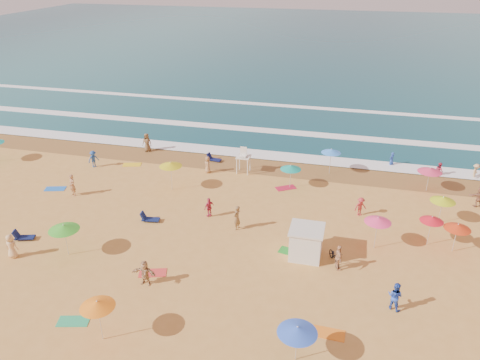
# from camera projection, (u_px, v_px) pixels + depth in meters

# --- Properties ---
(ground) EXTENTS (220.00, 220.00, 0.00)m
(ground) POSITION_uv_depth(u_px,v_px,m) (255.00, 239.00, 32.71)
(ground) COLOR gold
(ground) RESTS_ON ground
(ocean) EXTENTS (220.00, 140.00, 0.18)m
(ocean) POSITION_uv_depth(u_px,v_px,m) (334.00, 43.00, 106.10)
(ocean) COLOR #0C4756
(ocean) RESTS_ON ground
(wet_sand) EXTENTS (220.00, 220.00, 0.00)m
(wet_sand) POSITION_uv_depth(u_px,v_px,m) (283.00, 168.00, 43.63)
(wet_sand) COLOR olive
(wet_sand) RESTS_ON ground
(surf_foam) EXTENTS (200.00, 18.70, 0.05)m
(surf_foam) POSITION_uv_depth(u_px,v_px,m) (296.00, 135.00, 51.29)
(surf_foam) COLOR white
(surf_foam) RESTS_ON ground
(cabana) EXTENTS (2.00, 2.00, 2.00)m
(cabana) POSITION_uv_depth(u_px,v_px,m) (306.00, 243.00, 30.47)
(cabana) COLOR silver
(cabana) RESTS_ON ground
(cabana_roof) EXTENTS (2.20, 2.20, 0.12)m
(cabana_roof) POSITION_uv_depth(u_px,v_px,m) (307.00, 229.00, 30.01)
(cabana_roof) COLOR silver
(cabana_roof) RESTS_ON cabana
(bicycle) EXTENTS (1.27, 1.85, 0.92)m
(bicycle) POSITION_uv_depth(u_px,v_px,m) (335.00, 257.00, 30.03)
(bicycle) COLOR black
(bicycle) RESTS_ON ground
(lifeguard_stand) EXTENTS (1.20, 1.20, 2.10)m
(lifeguard_stand) POSITION_uv_depth(u_px,v_px,m) (244.00, 162.00, 42.33)
(lifeguard_stand) COLOR white
(lifeguard_stand) RESTS_ON ground
(beach_umbrellas) EXTENTS (63.46, 25.22, 0.82)m
(beach_umbrellas) POSITION_uv_depth(u_px,v_px,m) (324.00, 207.00, 32.55)
(beach_umbrellas) COLOR #139D8B
(beach_umbrellas) RESTS_ON ground
(loungers) EXTENTS (51.43, 25.21, 0.34)m
(loungers) POSITION_uv_depth(u_px,v_px,m) (318.00, 263.00, 29.94)
(loungers) COLOR #0E184A
(loungers) RESTS_ON ground
(towels) EXTENTS (54.47, 25.26, 0.03)m
(towels) POSITION_uv_depth(u_px,v_px,m) (203.00, 253.00, 31.14)
(towels) COLOR red
(towels) RESTS_ON ground
(beachgoers) EXTENTS (36.78, 25.84, 2.14)m
(beachgoers) POSITION_uv_depth(u_px,v_px,m) (251.00, 203.00, 35.80)
(beachgoers) COLOR blue
(beachgoers) RESTS_ON ground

